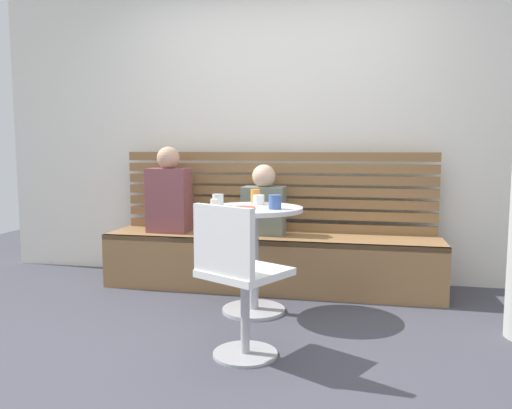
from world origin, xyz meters
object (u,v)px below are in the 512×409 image
at_px(person_child_left, 264,204).
at_px(white_chair, 237,275).
at_px(cafe_table, 254,239).
at_px(cup_tumbler_orange, 255,196).
at_px(cup_mug_blue, 275,202).
at_px(plate_small, 243,208).
at_px(cup_espresso_small, 214,203).
at_px(cup_glass_short, 218,200).
at_px(person_adult, 169,194).
at_px(cup_ceramic_white, 259,200).
at_px(booth_bench, 270,262).

bearing_deg(person_child_left, white_chair, -84.41).
bearing_deg(cafe_table, cup_tumbler_orange, 99.34).
relative_size(cup_mug_blue, plate_small, 0.56).
xyz_separation_m(cup_espresso_small, cup_tumbler_orange, (0.22, 0.33, 0.02)).
relative_size(cup_mug_blue, cup_glass_short, 1.19).
height_order(person_adult, cup_ceramic_white, person_adult).
xyz_separation_m(booth_bench, cup_espresso_small, (-0.27, -0.66, 0.55)).
relative_size(booth_bench, cup_glass_short, 33.75).
bearing_deg(plate_small, white_chair, -78.95).
xyz_separation_m(white_chair, cup_espresso_small, (-0.35, 0.75, 0.30)).
xyz_separation_m(cup_mug_blue, cup_tumbler_orange, (-0.21, 0.37, 0.00)).
xyz_separation_m(cup_mug_blue, cup_ceramic_white, (-0.16, 0.24, -0.01)).
bearing_deg(plate_small, person_adult, 138.38).
distance_m(white_chair, cup_tumbler_orange, 1.14).
height_order(person_child_left, plate_small, person_child_left).
distance_m(cafe_table, cup_ceramic_white, 0.30).
bearing_deg(cup_espresso_small, cup_mug_blue, -4.85).
bearing_deg(cup_mug_blue, cup_ceramic_white, 123.08).
relative_size(cup_ceramic_white, cup_glass_short, 1.00).
bearing_deg(cup_glass_short, person_child_left, 70.29).
xyz_separation_m(person_adult, cup_tumbler_orange, (0.81, -0.33, 0.03)).
bearing_deg(booth_bench, plate_small, -94.47).
relative_size(cup_mug_blue, cup_ceramic_white, 1.19).
xyz_separation_m(person_adult, cup_mug_blue, (1.03, -0.70, 0.03)).
relative_size(person_adult, cup_tumbler_orange, 7.15).
distance_m(booth_bench, plate_small, 0.89).
distance_m(cup_glass_short, cup_tumbler_orange, 0.32).
relative_size(person_child_left, cup_espresso_small, 10.19).
distance_m(cup_mug_blue, plate_small, 0.22).
height_order(person_adult, plate_small, person_adult).
bearing_deg(cup_mug_blue, cup_glass_short, 162.05).
height_order(booth_bench, white_chair, white_chair).
distance_m(person_adult, cup_espresso_small, 0.89).
height_order(white_chair, cup_espresso_small, white_chair).
xyz_separation_m(cup_glass_short, cup_tumbler_orange, (0.22, 0.22, 0.01)).
height_order(cup_espresso_small, cup_ceramic_white, cup_ceramic_white).
height_order(person_adult, person_child_left, person_adult).
bearing_deg(plate_small, booth_bench, 85.53).
bearing_deg(plate_small, person_child_left, 90.44).
xyz_separation_m(booth_bench, white_chair, (0.08, -1.41, 0.24)).
bearing_deg(booth_bench, cafe_table, -90.51).
height_order(cup_mug_blue, cup_ceramic_white, cup_mug_blue).
bearing_deg(person_child_left, cafe_table, -85.04).
bearing_deg(cup_espresso_small, plate_small, -14.52).
relative_size(person_child_left, cup_glass_short, 7.14).
distance_m(white_chair, person_child_left, 1.48).
height_order(cafe_table, white_chair, white_chair).
bearing_deg(person_adult, cup_mug_blue, -34.34).
bearing_deg(cup_mug_blue, plate_small, -174.98).
distance_m(person_adult, person_child_left, 0.81).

